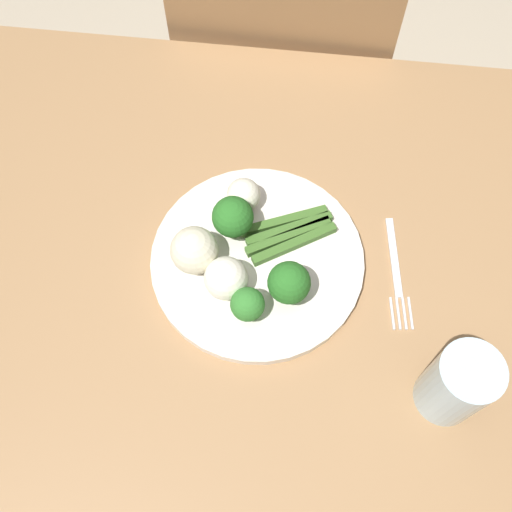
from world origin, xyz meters
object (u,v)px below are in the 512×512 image
(broccoli_left, at_px, (288,283))
(cauliflower_near_fork, at_px, (225,278))
(broccoli_near_center, at_px, (246,304))
(water_glass, at_px, (455,384))
(dining_table, at_px, (280,308))
(fork, at_px, (395,274))
(chair, at_px, (281,93))
(cauliflower_back_right, at_px, (242,195))
(plate, at_px, (256,260))
(asparagus_bundle, at_px, (287,233))
(cauliflower_front, at_px, (193,250))
(broccoli_back, at_px, (231,217))

(broccoli_left, bearing_deg, cauliflower_near_fork, -1.29)
(broccoli_left, relative_size, cauliflower_near_fork, 1.18)
(broccoli_near_center, height_order, water_glass, water_glass)
(dining_table, relative_size, fork, 6.84)
(chair, relative_size, cauliflower_near_fork, 15.20)
(chair, distance_m, fork, 0.62)
(broccoli_left, height_order, broccoli_near_center, broccoli_left)
(broccoli_near_center, relative_size, water_glass, 0.44)
(fork, bearing_deg, dining_table, -90.87)
(chair, bearing_deg, broccoli_near_center, 92.09)
(fork, bearing_deg, cauliflower_back_right, -117.43)
(cauliflower_back_right, relative_size, fork, 0.28)
(dining_table, distance_m, fork, 0.20)
(water_glass, bearing_deg, cauliflower_back_right, -40.78)
(plate, relative_size, water_glass, 2.38)
(chair, xyz_separation_m, asparagus_bundle, (-0.04, 0.49, 0.28))
(asparagus_bundle, relative_size, cauliflower_front, 2.08)
(broccoli_near_center, bearing_deg, cauliflower_back_right, -81.25)
(fork, bearing_deg, plate, -96.43)
(asparagus_bundle, distance_m, broccoli_near_center, 0.13)
(cauliflower_back_right, xyz_separation_m, water_glass, (-0.28, 0.24, 0.02))
(chair, bearing_deg, water_glass, 112.24)
(water_glass, bearing_deg, broccoli_back, -34.06)
(dining_table, relative_size, cauliflower_near_fork, 19.85)
(chair, distance_m, cauliflower_near_fork, 0.65)
(water_glass, bearing_deg, fork, -69.53)
(cauliflower_front, relative_size, fork, 0.38)
(dining_table, relative_size, cauliflower_front, 17.88)
(plate, bearing_deg, cauliflower_front, 9.64)
(cauliflower_front, bearing_deg, broccoli_left, 164.29)
(cauliflower_near_fork, height_order, fork, cauliflower_near_fork)
(broccoli_back, distance_m, fork, 0.23)
(dining_table, distance_m, cauliflower_near_fork, 0.19)
(asparagus_bundle, bearing_deg, dining_table, 62.77)
(plate, relative_size, broccoli_near_center, 5.37)
(dining_table, height_order, plate, plate)
(cauliflower_near_fork, bearing_deg, broccoli_left, 178.71)
(fork, bearing_deg, broccoli_left, -77.33)
(broccoli_near_center, distance_m, fork, 0.21)
(cauliflower_front, bearing_deg, cauliflower_back_right, -118.63)
(broccoli_left, distance_m, broccoli_back, 0.12)
(chair, bearing_deg, broccoli_left, 96.92)
(chair, relative_size, cauliflower_front, 13.69)
(cauliflower_front, distance_m, fork, 0.27)
(broccoli_near_center, xyz_separation_m, cauliflower_near_fork, (0.03, -0.03, -0.00))
(chair, bearing_deg, dining_table, 96.53)
(plate, xyz_separation_m, cauliflower_front, (0.08, 0.01, 0.04))
(chair, bearing_deg, asparagus_bundle, 97.03)
(plate, distance_m, broccoli_back, 0.07)
(plate, relative_size, broccoli_back, 4.23)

